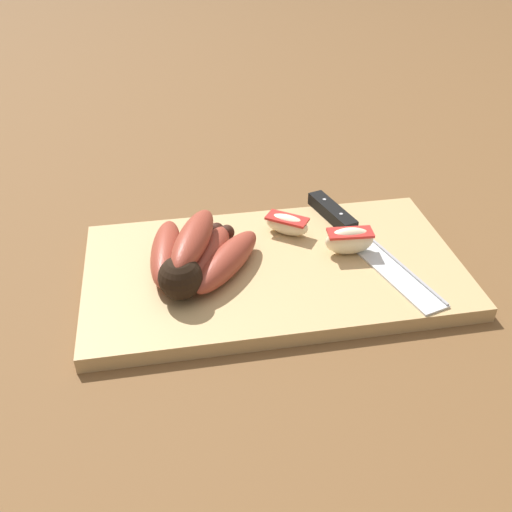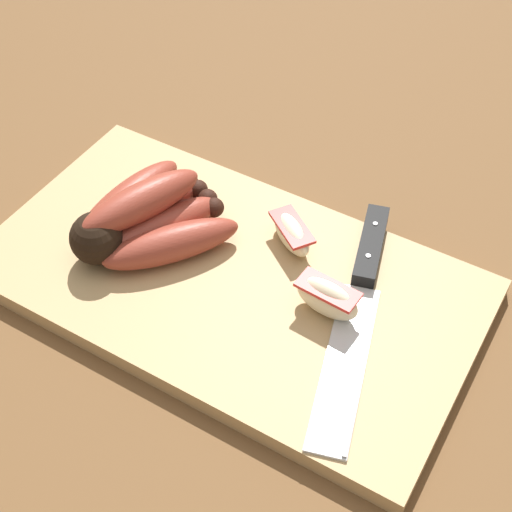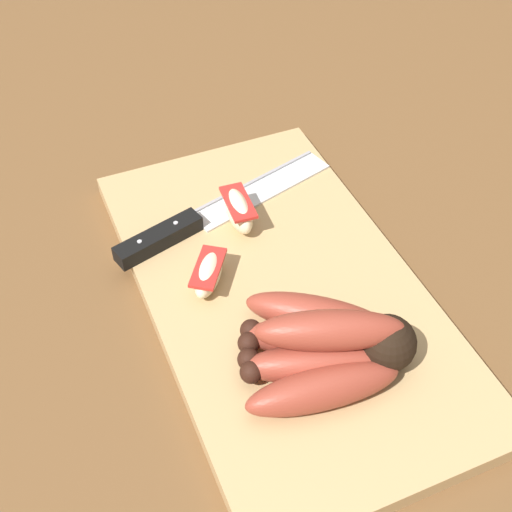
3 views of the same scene
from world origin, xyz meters
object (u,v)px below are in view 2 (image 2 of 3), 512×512
apple_wedge_near (292,233)px  apple_wedge_middle (327,298)px  banana_bunch (144,219)px  chefs_knife (363,284)px

apple_wedge_near → apple_wedge_middle: (-0.07, 0.06, 0.00)m
banana_bunch → apple_wedge_near: bearing=-153.7°
apple_wedge_middle → banana_bunch: bearing=1.4°
apple_wedge_middle → apple_wedge_near: bearing=-40.9°
apple_wedge_near → apple_wedge_middle: bearing=139.1°
banana_bunch → apple_wedge_middle: banana_bunch is taller
chefs_knife → apple_wedge_middle: size_ratio=4.29×
chefs_knife → apple_wedge_near: bearing=-11.1°
chefs_knife → apple_wedge_near: (0.09, -0.02, 0.01)m
chefs_knife → apple_wedge_middle: apple_wedge_middle is taller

